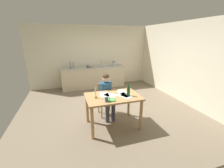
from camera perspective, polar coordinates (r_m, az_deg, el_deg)
ground_plane at (r=4.59m, az=-1.56°, el=-9.88°), size 5.20×5.20×0.04m
wall_back at (r=6.66m, az=-8.00°, el=10.53°), size 5.20×0.12×2.60m
wall_right at (r=5.46m, az=25.79°, el=7.46°), size 0.12×5.20×2.60m
kitchen_counter at (r=6.47m, az=-7.13°, el=2.70°), size 2.69×0.64×0.90m
dining_table at (r=3.51m, az=0.36°, el=-6.47°), size 1.26×0.82×0.79m
chair_at_table at (r=4.15m, az=-2.67°, el=-5.21°), size 0.41×0.41×0.87m
person_seated at (r=3.95m, az=-2.10°, el=-3.47°), size 0.33×0.60×1.19m
coffee_mug at (r=3.14m, az=-2.10°, el=-5.95°), size 0.11×0.07×0.10m
candlestick at (r=3.33m, az=-6.34°, el=-4.28°), size 0.06×0.06×0.26m
book_magazine at (r=3.22m, az=-0.20°, el=-6.16°), size 0.20×0.21×0.02m
paper_letter at (r=3.73m, az=3.88°, el=-2.95°), size 0.25×0.32×0.00m
paper_bill at (r=3.50m, az=-0.62°, el=-4.29°), size 0.35×0.36×0.00m
paper_envelope at (r=3.53m, az=4.96°, el=-4.20°), size 0.32×0.36×0.00m
paper_receipt at (r=3.46m, az=5.23°, el=-4.67°), size 0.33×0.36×0.00m
paper_notice at (r=3.55m, az=-2.96°, el=-4.02°), size 0.24×0.31×0.00m
wine_bottle_on_table at (r=3.45m, az=6.35°, el=-2.65°), size 0.08×0.08×0.28m
sink_unit at (r=6.45m, az=-3.81°, el=7.05°), size 0.36×0.36×0.24m
bottle_oil at (r=6.26m, az=-15.76°, el=7.00°), size 0.07×0.07×0.28m
bottle_vinegar at (r=6.24m, az=-14.65°, el=6.98°), size 0.07×0.07×0.26m
mixing_bowl at (r=6.28m, az=-8.39°, el=6.83°), size 0.20×0.20×0.09m
stovetop_kettle at (r=6.58m, az=0.71°, el=7.96°), size 0.18×0.18×0.22m
wine_glass_near_sink at (r=6.51m, az=-7.11°, el=7.81°), size 0.07×0.07×0.15m
wine_glass_by_kettle at (r=6.49m, az=-7.90°, el=7.75°), size 0.07×0.07×0.15m
wine_glass_back_left at (r=6.47m, az=-8.91°, el=7.68°), size 0.07×0.07×0.15m
wine_glass_back_right at (r=6.46m, az=-9.54°, el=7.64°), size 0.07×0.07×0.15m
teacup_on_counter at (r=6.17m, az=-9.43°, el=6.63°), size 0.11×0.07×0.10m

